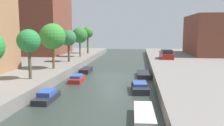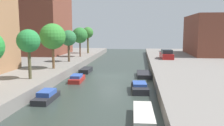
% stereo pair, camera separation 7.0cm
% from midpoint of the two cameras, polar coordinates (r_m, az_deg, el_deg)
% --- Properties ---
extents(ground_plane, '(84.00, 84.00, 0.00)m').
position_cam_midpoint_polar(ground_plane, '(28.81, -0.31, -3.22)').
color(ground_plane, '#2D3833').
extents(apartment_tower_far, '(10.00, 11.10, 19.41)m').
position_cam_midpoint_polar(apartment_tower_far, '(48.28, -17.66, 13.69)').
color(apartment_tower_far, brown).
rests_on(apartment_tower_far, quay_left).
extents(low_block_right, '(10.00, 13.44, 7.45)m').
position_cam_midpoint_polar(low_block_right, '(48.94, 24.10, 6.27)').
color(low_block_right, brown).
rests_on(low_block_right, quay_right).
extents(street_tree_1, '(2.18, 2.18, 4.70)m').
position_cam_midpoint_polar(street_tree_1, '(23.28, -19.73, 4.98)').
color(street_tree_1, brown).
rests_on(street_tree_1, quay_left).
extents(street_tree_2, '(3.08, 3.08, 5.42)m').
position_cam_midpoint_polar(street_tree_2, '(28.93, -14.33, 6.27)').
color(street_tree_2, brown).
rests_on(street_tree_2, quay_left).
extents(street_tree_3, '(2.28, 2.28, 4.62)m').
position_cam_midpoint_polar(street_tree_3, '(34.89, -10.63, 5.93)').
color(street_tree_3, brown).
rests_on(street_tree_3, quay_left).
extents(street_tree_4, '(2.72, 2.72, 5.10)m').
position_cam_midpoint_polar(street_tree_4, '(41.22, -7.92, 6.68)').
color(street_tree_4, brown).
rests_on(street_tree_4, quay_left).
extents(street_tree_5, '(2.20, 2.20, 5.25)m').
position_cam_midpoint_polar(street_tree_5, '(47.38, -6.00, 7.29)').
color(street_tree_5, brown).
rests_on(street_tree_5, quay_left).
extents(parked_car, '(1.97, 4.13, 1.51)m').
position_cam_midpoint_polar(parked_car, '(39.24, 13.07, 1.98)').
color(parked_car, maroon).
rests_on(parked_car, quay_right).
extents(moored_boat_left_1, '(1.26, 3.15, 0.82)m').
position_cam_midpoint_polar(moored_boat_left_1, '(19.62, -15.71, -7.86)').
color(moored_boat_left_1, '#232328').
rests_on(moored_boat_left_1, ground_plane).
extents(moored_boat_left_2, '(1.37, 3.27, 0.78)m').
position_cam_midpoint_polar(moored_boat_left_2, '(26.08, -8.59, -3.77)').
color(moored_boat_left_2, maroon).
rests_on(moored_boat_left_2, ground_plane).
extents(moored_boat_left_3, '(1.26, 3.10, 0.57)m').
position_cam_midpoint_polar(moored_boat_left_3, '(31.52, -6.44, -1.77)').
color(moored_boat_left_3, '#232328').
rests_on(moored_boat_left_3, ground_plane).
extents(moored_boat_right_1, '(1.34, 4.01, 0.68)m').
position_cam_midpoint_polar(moored_boat_right_1, '(14.95, 7.67, -12.68)').
color(moored_boat_right_1, beige).
rests_on(moored_boat_right_1, ground_plane).
extents(moored_boat_right_2, '(1.69, 3.36, 0.79)m').
position_cam_midpoint_polar(moored_boat_right_2, '(21.86, 6.70, -5.97)').
color(moored_boat_right_2, '#232328').
rests_on(moored_boat_right_2, ground_plane).
extents(moored_boat_right_3, '(1.76, 3.89, 0.49)m').
position_cam_midpoint_polar(moored_boat_right_3, '(28.88, 7.72, -2.77)').
color(moored_boat_right_3, '#232328').
rests_on(moored_boat_right_3, ground_plane).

